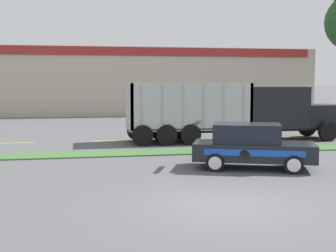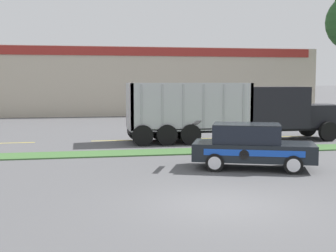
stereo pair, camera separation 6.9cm
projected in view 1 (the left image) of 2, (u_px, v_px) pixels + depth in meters
ground_plane at (222, 205)px, 12.53m from camera, size 600.00×600.00×0.00m
grass_verge at (161, 152)px, 21.59m from camera, size 120.00×1.77×0.06m
centre_line_3 at (11, 143)px, 24.99m from camera, size 2.40×0.14×0.01m
centre_line_4 at (113, 141)px, 26.01m from camera, size 2.40×0.14×0.01m
centre_line_5 at (206, 138)px, 27.03m from camera, size 2.40×0.14×0.01m
centre_line_6 at (293, 136)px, 28.05m from camera, size 2.40×0.14×0.01m
dump_truck_lead at (253, 112)px, 26.07m from camera, size 12.05×2.72×3.20m
rally_car at (251, 146)px, 17.64m from camera, size 4.85×3.29×1.74m
store_building_backdrop at (131, 81)px, 49.77m from camera, size 35.89×12.10×6.51m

